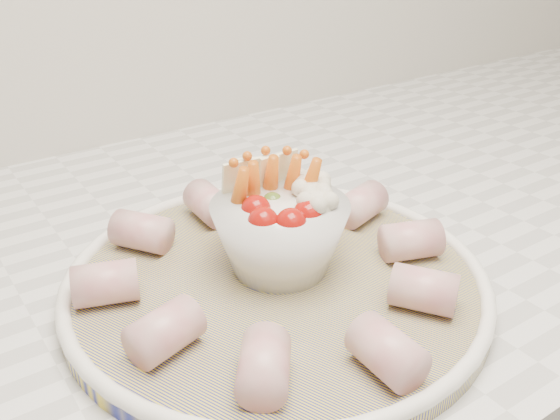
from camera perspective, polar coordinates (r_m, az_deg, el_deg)
serving_platter at (r=0.52m, az=-0.35°, el=-6.47°), size 0.45×0.45×0.02m
veggie_bowl at (r=0.51m, az=0.11°, el=-1.68°), size 0.11×0.11×0.09m
cured_meat_rolls at (r=0.51m, az=-0.45°, el=-4.53°), size 0.30×0.30×0.03m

